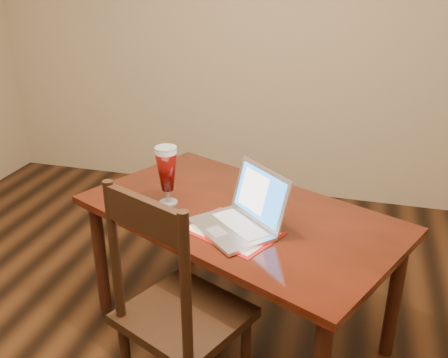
# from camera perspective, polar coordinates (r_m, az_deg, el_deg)

# --- Properties ---
(dining_table) EXTENTS (1.72, 1.40, 1.00)m
(dining_table) POSITION_cam_1_polar(r_m,az_deg,el_deg) (2.42, 1.41, -5.23)
(dining_table) COLOR #4A1309
(dining_table) RESTS_ON ground
(dining_chair) EXTENTS (0.60, 0.59, 1.08)m
(dining_chair) POSITION_cam_1_polar(r_m,az_deg,el_deg) (2.08, -5.32, -15.01)
(dining_chair) COLOR black
(dining_chair) RESTS_ON ground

